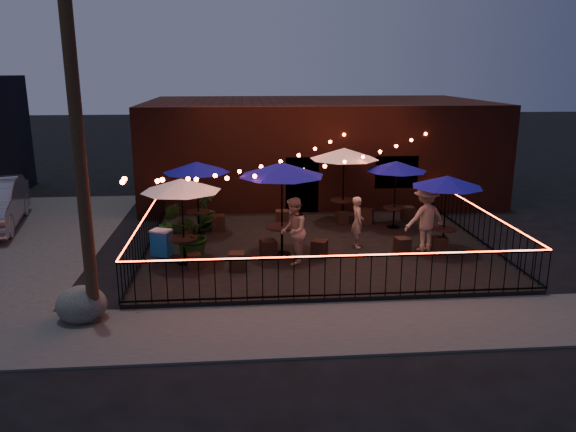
# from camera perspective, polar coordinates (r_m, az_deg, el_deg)

# --- Properties ---
(ground) EXTENTS (110.00, 110.00, 0.00)m
(ground) POSITION_cam_1_polar(r_m,az_deg,el_deg) (15.08, 3.94, -5.84)
(ground) COLOR black
(ground) RESTS_ON ground
(patio) EXTENTS (10.00, 8.00, 0.15)m
(patio) POSITION_cam_1_polar(r_m,az_deg,el_deg) (16.92, 2.92, -3.24)
(patio) COLOR black
(patio) RESTS_ON ground
(sidewalk) EXTENTS (18.00, 2.50, 0.05)m
(sidewalk) POSITION_cam_1_polar(r_m,az_deg,el_deg) (12.12, 6.32, -11.10)
(sidewalk) COLOR #3D3A38
(sidewalk) RESTS_ON ground
(brick_building) EXTENTS (14.00, 8.00, 4.00)m
(brick_building) POSITION_cam_1_polar(r_m,az_deg,el_deg) (24.37, 2.78, 6.96)
(brick_building) COLOR #32160D
(brick_building) RESTS_ON ground
(utility_pole) EXTENTS (0.26, 0.26, 8.00)m
(utility_pole) POSITION_cam_1_polar(r_m,az_deg,el_deg) (11.84, -20.58, 7.55)
(utility_pole) COLOR #352115
(utility_pole) RESTS_ON ground
(fence_front) EXTENTS (10.00, 0.04, 1.04)m
(fence_front) POSITION_cam_1_polar(r_m,az_deg,el_deg) (13.00, 5.34, -6.18)
(fence_front) COLOR black
(fence_front) RESTS_ON patio
(fence_left) EXTENTS (0.04, 8.00, 1.04)m
(fence_left) POSITION_cam_1_polar(r_m,az_deg,el_deg) (16.83, -14.19, -1.68)
(fence_left) COLOR black
(fence_left) RESTS_ON patio
(fence_right) EXTENTS (0.04, 8.00, 1.04)m
(fence_right) POSITION_cam_1_polar(r_m,az_deg,el_deg) (18.10, 18.83, -0.88)
(fence_right) COLOR black
(fence_right) RESTS_ON patio
(festoon_lights) EXTENTS (10.02, 8.72, 1.32)m
(festoon_lights) POSITION_cam_1_polar(r_m,az_deg,el_deg) (15.93, -0.43, 4.72)
(festoon_lights) COLOR #FF4028
(festoon_lights) RESTS_ON ground
(cafe_table_0) EXTENTS (2.57, 2.57, 2.35)m
(cafe_table_0) POSITION_cam_1_polar(r_m,az_deg,el_deg) (15.05, -10.80, 3.00)
(cafe_table_0) COLOR black
(cafe_table_0) RESTS_ON patio
(cafe_table_1) EXTENTS (2.18, 2.18, 2.33)m
(cafe_table_1) POSITION_cam_1_polar(r_m,az_deg,el_deg) (17.85, -9.29, 4.83)
(cafe_table_1) COLOR black
(cafe_table_1) RESTS_ON patio
(cafe_table_2) EXTENTS (2.82, 2.82, 2.65)m
(cafe_table_2) POSITION_cam_1_polar(r_m,az_deg,el_deg) (15.48, -0.64, 4.63)
(cafe_table_2) COLOR black
(cafe_table_2) RESTS_ON patio
(cafe_table_3) EXTENTS (2.95, 2.95, 2.58)m
(cafe_table_3) POSITION_cam_1_polar(r_m,az_deg,el_deg) (18.99, 5.72, 6.22)
(cafe_table_3) COLOR black
(cafe_table_3) RESTS_ON patio
(cafe_table_4) EXTENTS (2.23, 2.23, 2.23)m
(cafe_table_4) POSITION_cam_1_polar(r_m,az_deg,el_deg) (16.42, 15.87, 3.29)
(cafe_table_4) COLOR black
(cafe_table_4) RESTS_ON patio
(cafe_table_5) EXTENTS (2.17, 2.17, 2.24)m
(cafe_table_5) POSITION_cam_1_polar(r_m,az_deg,el_deg) (18.65, 10.93, 4.91)
(cafe_table_5) COLOR black
(cafe_table_5) RESTS_ON patio
(bistro_chair_0) EXTENTS (0.41, 0.41, 0.41)m
(bistro_chair_0) POSITION_cam_1_polar(r_m,az_deg,el_deg) (15.11, -9.51, -4.54)
(bistro_chair_0) COLOR black
(bistro_chair_0) RESTS_ON patio
(bistro_chair_1) EXTENTS (0.45, 0.45, 0.49)m
(bistro_chair_1) POSITION_cam_1_polar(r_m,az_deg,el_deg) (14.81, -5.19, -4.63)
(bistro_chair_1) COLOR black
(bistro_chair_1) RESTS_ON patio
(bistro_chair_2) EXTENTS (0.43, 0.43, 0.45)m
(bistro_chair_2) POSITION_cam_1_polar(r_m,az_deg,el_deg) (18.27, -10.36, -1.12)
(bistro_chair_2) COLOR black
(bistro_chair_2) RESTS_ON patio
(bistro_chair_3) EXTENTS (0.47, 0.47, 0.51)m
(bistro_chair_3) POSITION_cam_1_polar(r_m,az_deg,el_deg) (18.49, -7.13, -0.70)
(bistro_chair_3) COLOR black
(bistro_chair_3) RESTS_ON patio
(bistro_chair_4) EXTENTS (0.50, 0.50, 0.49)m
(bistro_chair_4) POSITION_cam_1_polar(r_m,az_deg,el_deg) (15.81, -2.02, -3.31)
(bistro_chair_4) COLOR black
(bistro_chair_4) RESTS_ON patio
(bistro_chair_5) EXTENTS (0.53, 0.53, 0.48)m
(bistro_chair_5) POSITION_cam_1_polar(r_m,az_deg,el_deg) (15.83, 3.20, -3.32)
(bistro_chair_5) COLOR black
(bistro_chair_5) RESTS_ON patio
(bistro_chair_6) EXTENTS (0.45, 0.45, 0.51)m
(bistro_chair_6) POSITION_cam_1_polar(r_m,az_deg,el_deg) (18.96, -0.61, -0.19)
(bistro_chair_6) COLOR black
(bistro_chair_6) RESTS_ON patio
(bistro_chair_7) EXTENTS (0.44, 0.44, 0.43)m
(bistro_chair_7) POSITION_cam_1_polar(r_m,az_deg,el_deg) (19.28, 5.49, -0.12)
(bistro_chair_7) COLOR black
(bistro_chair_7) RESTS_ON patio
(bistro_chair_8) EXTENTS (0.46, 0.46, 0.47)m
(bistro_chair_8) POSITION_cam_1_polar(r_m,az_deg,el_deg) (16.41, 11.54, -2.97)
(bistro_chair_8) COLOR black
(bistro_chair_8) RESTS_ON patio
(bistro_chair_9) EXTENTS (0.44, 0.44, 0.46)m
(bistro_chair_9) POSITION_cam_1_polar(r_m,az_deg,el_deg) (16.72, 15.18, -2.87)
(bistro_chair_9) COLOR black
(bistro_chair_9) RESTS_ON patio
(bistro_chair_10) EXTENTS (0.55, 0.55, 0.50)m
(bistro_chair_10) POSITION_cam_1_polar(r_m,az_deg,el_deg) (19.39, 8.02, -0.02)
(bistro_chair_10) COLOR black
(bistro_chair_10) RESTS_ON patio
(bistro_chair_11) EXTENTS (0.41, 0.41, 0.49)m
(bistro_chair_11) POSITION_cam_1_polar(r_m,az_deg,el_deg) (20.01, 12.04, 0.25)
(bistro_chair_11) COLOR black
(bistro_chair_11) RESTS_ON patio
(patron_a) EXTENTS (0.37, 0.56, 1.53)m
(patron_a) POSITION_cam_1_polar(r_m,az_deg,el_deg) (16.66, 7.07, -0.61)
(patron_a) COLOR tan
(patron_a) RESTS_ON patio
(patron_b) EXTENTS (0.82, 0.98, 1.83)m
(patron_b) POSITION_cam_1_polar(r_m,az_deg,el_deg) (15.09, 0.54, -1.52)
(patron_b) COLOR tan
(patron_b) RESTS_ON patio
(patron_c) EXTENTS (1.39, 1.01, 1.94)m
(patron_c) POSITION_cam_1_polar(r_m,az_deg,el_deg) (16.63, 13.78, -0.22)
(patron_c) COLOR #DEA38F
(patron_c) RESTS_ON patio
(potted_shrub_a) EXTENTS (1.62, 1.52, 1.44)m
(potted_shrub_a) POSITION_cam_1_polar(r_m,az_deg,el_deg) (15.72, -9.59, -1.81)
(potted_shrub_a) COLOR #0F360A
(potted_shrub_a) RESTS_ON patio
(potted_shrub_b) EXTENTS (0.71, 0.59, 1.22)m
(potted_shrub_b) POSITION_cam_1_polar(r_m,az_deg,el_deg) (17.42, -11.93, -0.65)
(potted_shrub_b) COLOR #163D13
(potted_shrub_b) RESTS_ON patio
(potted_shrub_c) EXTENTS (0.88, 0.88, 1.23)m
(potted_shrub_c) POSITION_cam_1_polar(r_m,az_deg,el_deg) (18.93, -8.43, 0.75)
(potted_shrub_c) COLOR #153B0F
(potted_shrub_c) RESTS_ON patio
(cooler) EXTENTS (0.68, 0.60, 0.75)m
(cooler) POSITION_cam_1_polar(r_m,az_deg,el_deg) (16.29, -12.70, -2.63)
(cooler) COLOR blue
(cooler) RESTS_ON patio
(boulder) EXTENTS (1.24, 1.16, 0.77)m
(boulder) POSITION_cam_1_polar(r_m,az_deg,el_deg) (12.96, -20.24, -8.47)
(boulder) COLOR #43423E
(boulder) RESTS_ON ground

